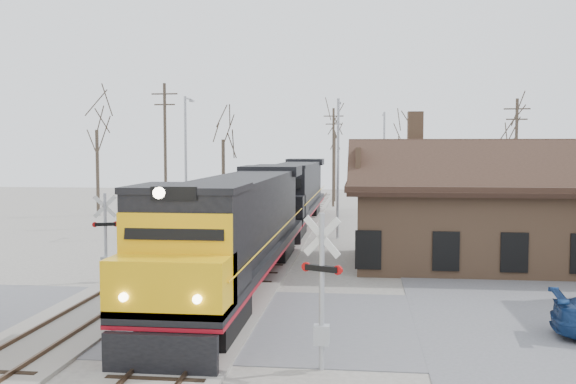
# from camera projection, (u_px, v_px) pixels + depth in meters

# --- Properties ---
(ground) EXTENTS (140.00, 140.00, 0.00)m
(ground) POSITION_uv_depth(u_px,v_px,m) (210.00, 320.00, 22.25)
(ground) COLOR #A9A398
(ground) RESTS_ON ground
(road) EXTENTS (60.00, 9.00, 0.03)m
(road) POSITION_uv_depth(u_px,v_px,m) (210.00, 320.00, 22.25)
(road) COLOR #5B5B60
(road) RESTS_ON ground
(track_main) EXTENTS (3.40, 90.00, 0.24)m
(track_main) POSITION_uv_depth(u_px,v_px,m) (271.00, 250.00, 37.11)
(track_main) COLOR #A9A398
(track_main) RESTS_ON ground
(track_siding) EXTENTS (3.40, 90.00, 0.24)m
(track_siding) POSITION_uv_depth(u_px,v_px,m) (195.00, 248.00, 37.63)
(track_siding) COLOR #A9A398
(track_siding) RESTS_ON ground
(depot) EXTENTS (15.20, 9.31, 7.90)m
(depot) POSITION_uv_depth(u_px,v_px,m) (496.00, 218.00, 32.61)
(depot) COLOR #886346
(depot) RESTS_ON ground
(locomotive_lead) EXTENTS (3.31, 22.18, 4.93)m
(locomotive_lead) POSITION_uv_depth(u_px,v_px,m) (237.00, 229.00, 26.85)
(locomotive_lead) COLOR black
(locomotive_lead) RESTS_ON ground
(locomotive_trailing) EXTENTS (3.31, 22.18, 4.67)m
(locomotive_trailing) POSITION_uv_depth(u_px,v_px,m) (294.00, 192.00, 49.10)
(locomotive_trailing) COLOR black
(locomotive_trailing) RESTS_ON ground
(crossbuck_near) EXTENTS (1.14, 0.56, 4.26)m
(crossbuck_near) POSITION_uv_depth(u_px,v_px,m) (322.00, 297.00, 17.19)
(crossbuck_near) COLOR #A5A8AD
(crossbuck_near) RESTS_ON ground
(crossbuck_far) EXTENTS (1.09, 0.49, 3.98)m
(crossbuck_far) POSITION_uv_depth(u_px,v_px,m) (106.00, 240.00, 28.50)
(crossbuck_far) COLOR #A5A8AD
(crossbuck_far) RESTS_ON ground
(streetlight_a) EXTENTS (0.25, 2.04, 9.38)m
(streetlight_a) POSITION_uv_depth(u_px,v_px,m) (186.00, 159.00, 42.83)
(streetlight_a) COLOR #A5A8AD
(streetlight_a) RESTS_ON ground
(streetlight_b) EXTENTS (0.25, 2.04, 9.18)m
(streetlight_b) POSITION_uv_depth(u_px,v_px,m) (338.00, 161.00, 42.12)
(streetlight_b) COLOR #A5A8AD
(streetlight_b) RESTS_ON ground
(streetlight_c) EXTENTS (0.25, 2.04, 9.09)m
(streetlight_c) POSITION_uv_depth(u_px,v_px,m) (384.00, 158.00, 56.38)
(streetlight_c) COLOR #A5A8AD
(streetlight_c) RESTS_ON ground
(utility_pole_a) EXTENTS (2.00, 0.24, 10.82)m
(utility_pole_a) POSITION_uv_depth(u_px,v_px,m) (165.00, 152.00, 48.60)
(utility_pole_a) COLOR #382D23
(utility_pole_a) RESTS_ON ground
(utility_pole_b) EXTENTS (2.00, 0.24, 9.93)m
(utility_pole_b) POSITION_uv_depth(u_px,v_px,m) (333.00, 155.00, 64.69)
(utility_pole_b) COLOR #382D23
(utility_pole_b) RESTS_ON ground
(utility_pole_c) EXTENTS (2.00, 0.24, 9.76)m
(utility_pole_c) POSITION_uv_depth(u_px,v_px,m) (516.00, 159.00, 49.72)
(utility_pole_c) COLOR #382D23
(utility_pole_c) RESTS_ON ground
(tree_a) EXTENTS (5.02, 5.02, 12.31)m
(tree_a) POSITION_uv_depth(u_px,v_px,m) (96.00, 116.00, 55.95)
(tree_a) COLOR #382D23
(tree_a) RESTS_ON ground
(tree_b) EXTENTS (4.47, 4.47, 10.95)m
(tree_b) POSITION_uv_depth(u_px,v_px,m) (223.00, 127.00, 57.55)
(tree_b) COLOR #382D23
(tree_b) RESTS_ON ground
(tree_c) EXTENTS (5.11, 5.11, 12.52)m
(tree_c) POSITION_uv_depth(u_px,v_px,m) (334.00, 121.00, 70.71)
(tree_c) COLOR #382D23
(tree_c) RESTS_ON ground
(tree_d) EXTENTS (4.35, 4.35, 10.67)m
(tree_d) POSITION_uv_depth(u_px,v_px,m) (405.00, 131.00, 62.47)
(tree_d) COLOR #382D23
(tree_d) RESTS_ON ground
(tree_e) EXTENTS (4.51, 4.51, 11.06)m
(tree_e) POSITION_uv_depth(u_px,v_px,m) (514.00, 126.00, 56.13)
(tree_e) COLOR #382D23
(tree_e) RESTS_ON ground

